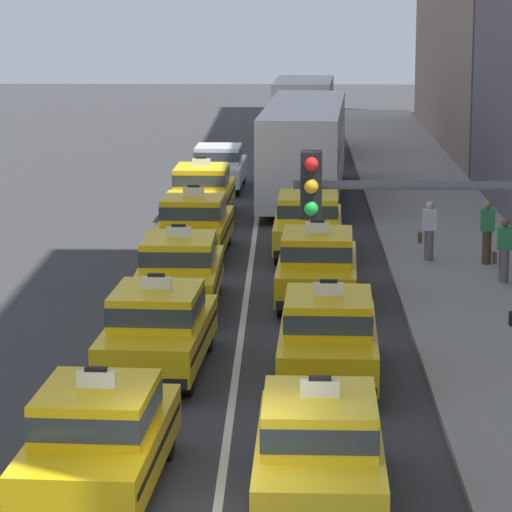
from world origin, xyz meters
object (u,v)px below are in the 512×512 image
object	(u,v)px
taxi_right_nearest	(319,447)
pedestrian_far_corner	(487,232)
pedestrian_near_crosswalk	(429,231)
traffic_light_pole	(454,305)
taxi_right_third	(317,265)
taxi_right_second	(328,335)
taxi_left_nearest	(99,437)
taxi_left_fourth	(194,224)
bus_right_fifth	(304,145)
taxi_left_fifth	(202,191)
pedestrian_by_storefront	(504,251)
taxi_left_second	(158,328)
taxi_left_third	(179,270)
box_truck_right_sixth	(304,114)
taxi_right_fourth	(308,222)
sedan_left_sixth	(219,166)

from	to	relation	value
taxi_right_nearest	pedestrian_far_corner	size ratio (longest dim) A/B	2.77
pedestrian_near_crosswalk	traffic_light_pole	bearing A→B (deg)	-94.93
taxi_right_third	taxi_right_second	bearing A→B (deg)	-89.25
taxi_left_nearest	taxi_left_fourth	xyz separation A→B (m)	(0.20, 17.81, 0.00)
bus_right_fifth	pedestrian_near_crosswalk	world-z (taller)	bus_right_fifth
taxi_left_fifth	traffic_light_pole	bearing A→B (deg)	-80.56
taxi_right_second	pedestrian_by_storefront	distance (m)	9.16
taxi_right_second	pedestrian_near_crosswalk	bearing A→B (deg)	74.71
taxi_right_nearest	traffic_light_pole	distance (m)	4.83
pedestrian_by_storefront	traffic_light_pole	world-z (taller)	traffic_light_pole
taxi_left_second	taxi_left_fifth	distance (m)	17.29
taxi_left_third	taxi_right_nearest	bearing A→B (deg)	-76.38
taxi_left_fourth	pedestrian_near_crosswalk	distance (m)	6.33
pedestrian_by_storefront	box_truck_right_sixth	bearing A→B (deg)	100.44
taxi_right_third	taxi_left_fourth	bearing A→B (deg)	121.03
taxi_right_nearest	taxi_right_fourth	xyz separation A→B (m)	(0.07, 18.52, 0.00)
taxi_left_second	pedestrian_by_storefront	bearing A→B (deg)	44.25
taxi_right_nearest	traffic_light_pole	size ratio (longest dim) A/B	0.82
taxi_left_second	pedestrian_by_storefront	xyz separation A→B (m)	(7.73, 7.53, 0.06)
taxi_right_second	pedestrian_far_corner	bearing A→B (deg)	66.78
bus_right_fifth	box_truck_right_sixth	world-z (taller)	box_truck_right_sixth
taxi_left_nearest	taxi_right_nearest	distance (m)	3.24
taxi_left_second	taxi_left_fifth	world-z (taller)	same
taxi_right_fourth	pedestrian_far_corner	size ratio (longest dim) A/B	2.78
taxi_right_third	taxi_right_fourth	xyz separation A→B (m)	(-0.14, 5.70, 0.00)
sedan_left_sixth	box_truck_right_sixth	bearing A→B (deg)	71.31
taxi_left_fourth	box_truck_right_sixth	bearing A→B (deg)	81.43
bus_right_fifth	pedestrian_by_storefront	world-z (taller)	bus_right_fifth
taxi_right_third	taxi_left_third	bearing A→B (deg)	-168.52
taxi_left_third	taxi_right_second	xyz separation A→B (m)	(3.25, -5.80, 0.00)
box_truck_right_sixth	pedestrian_by_storefront	bearing A→B (deg)	-79.56
pedestrian_by_storefront	taxi_right_second	bearing A→B (deg)	-119.26
taxi_left_nearest	taxi_left_fifth	xyz separation A→B (m)	(0.05, 23.75, 0.00)
taxi_left_third	sedan_left_sixth	xyz separation A→B (m)	(0.00, 17.92, -0.03)
taxi_right_fourth	taxi_left_second	bearing A→B (deg)	-104.54
bus_right_fifth	taxi_right_fourth	bearing A→B (deg)	-89.94
sedan_left_sixth	pedestrian_by_storefront	bearing A→B (deg)	-63.85
taxi_left_fourth	taxi_left_nearest	bearing A→B (deg)	-90.66
taxi_right_nearest	taxi_left_third	bearing A→B (deg)	103.62
taxi_left_fourth	taxi_right_second	size ratio (longest dim) A/B	1.00
taxi_right_fourth	traffic_light_pole	xyz separation A→B (m)	(1.36, -22.08, 2.94)
pedestrian_far_corner	taxi_left_fourth	bearing A→B (deg)	168.00
taxi_left_fourth	taxi_right_nearest	distance (m)	18.44
taxi_left_nearest	sedan_left_sixth	bearing A→B (deg)	89.48
taxi_right_nearest	bus_right_fifth	world-z (taller)	bus_right_fifth
taxi_left_nearest	taxi_left_third	size ratio (longest dim) A/B	1.02
taxi_left_third	taxi_left_fourth	bearing A→B (deg)	90.60
taxi_left_fourth	traffic_light_pole	distance (m)	22.39
taxi_right_second	pedestrian_near_crosswalk	xyz separation A→B (m)	(2.91, 10.65, 0.05)
taxi_left_second	bus_right_fifth	world-z (taller)	bus_right_fifth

